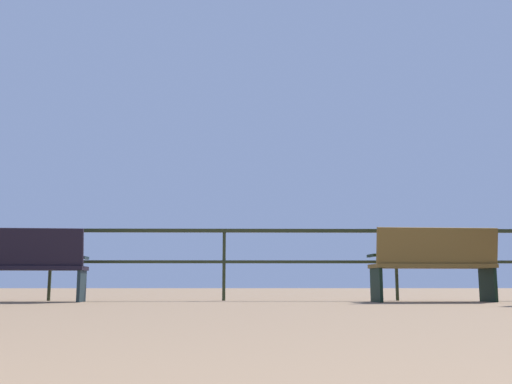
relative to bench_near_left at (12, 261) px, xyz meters
name	(u,v)px	position (x,y,z in m)	size (l,w,h in m)	color
pier_railing	(224,247)	(2.62, 0.71, 0.23)	(19.03, 0.05, 0.98)	#262D16
bench_near_left	(12,261)	(0.00, 0.00, 0.00)	(1.81, 0.71, 0.91)	black
bench_near_right	(434,261)	(5.29, 0.00, 0.00)	(1.57, 0.73, 0.92)	brown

